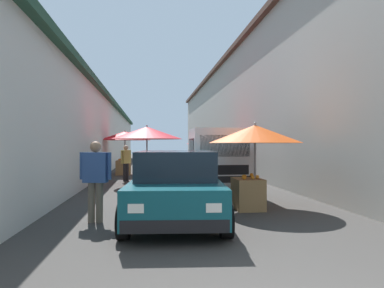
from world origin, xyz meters
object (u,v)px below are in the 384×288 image
fruit_stall_near_left (147,137)px  vendor_in_shade (95,175)px  delivery_truck (215,161)px  fruit_stall_mid_lane (254,143)px  fruit_stall_far_right (211,144)px  hatchback_car (176,185)px  vendor_by_crates (126,161)px  fruit_stall_far_left (125,139)px

fruit_stall_near_left → vendor_in_shade: size_ratio=1.71×
delivery_truck → fruit_stall_mid_lane: bearing=-170.6°
delivery_truck → vendor_in_shade: size_ratio=2.99×
fruit_stall_far_right → vendor_in_shade: fruit_stall_far_right is taller
hatchback_car → vendor_by_crates: bearing=11.0°
fruit_stall_near_left → delivery_truck: size_ratio=0.57×
hatchback_car → fruit_stall_mid_lane: bearing=-58.7°
fruit_stall_near_left → vendor_by_crates: fruit_stall_near_left is taller
fruit_stall_mid_lane → fruit_stall_far_right: size_ratio=0.95×
delivery_truck → fruit_stall_far_left: bearing=24.9°
fruit_stall_far_left → fruit_stall_near_left: (-4.92, -1.23, 0.00)m
hatchback_car → vendor_in_shade: bearing=88.5°
fruit_stall_far_right → vendor_in_shade: bearing=156.8°
fruit_stall_near_left → fruit_stall_far_right: (3.10, -3.16, -0.27)m
fruit_stall_mid_lane → hatchback_car: (-1.26, 2.07, -0.90)m
fruit_stall_far_right → hatchback_car: (-9.72, 2.51, -0.88)m
fruit_stall_far_left → fruit_stall_far_right: 4.76m
vendor_in_shade → fruit_stall_far_left: bearing=1.2°
fruit_stall_far_right → delivery_truck: bearing=171.0°
fruit_stall_mid_lane → vendor_in_shade: fruit_stall_mid_lane is taller
fruit_stall_near_left → delivery_truck: fruit_stall_near_left is taller
hatchback_car → vendor_in_shade: size_ratio=2.44×
vendor_in_shade → vendor_by_crates: bearing=-0.4°
fruit_stall_far_left → delivery_truck: bearing=-155.1°
fruit_stall_far_right → vendor_in_shade: 10.55m
fruit_stall_far_right → vendor_by_crates: (-1.62, 4.09, -0.72)m
fruit_stall_far_right → hatchback_car: fruit_stall_far_right is taller
fruit_stall_near_left → hatchback_car: 6.75m
fruit_stall_near_left → delivery_truck: (-2.59, -2.26, -0.85)m
hatchback_car → fruit_stall_far_left: bearing=9.2°
fruit_stall_far_left → vendor_in_shade: size_ratio=1.68×
fruit_stall_far_left → hatchback_car: size_ratio=0.69×
hatchback_car → vendor_in_shade: vendor_in_shade is taller
fruit_stall_mid_lane → vendor_by_crates: bearing=28.1°
fruit_stall_near_left → hatchback_car: fruit_stall_near_left is taller
fruit_stall_far_left → fruit_stall_near_left: fruit_stall_far_left is taller
fruit_stall_far_left → fruit_stall_far_right: (-1.82, -4.38, -0.27)m
fruit_stall_far_left → fruit_stall_mid_lane: (-10.28, -3.94, -0.25)m
fruit_stall_mid_lane → fruit_stall_far_right: fruit_stall_mid_lane is taller
fruit_stall_near_left → hatchback_car: bearing=-174.4°
fruit_stall_far_right → vendor_by_crates: bearing=111.6°
hatchback_car → vendor_in_shade: (0.04, 1.63, 0.22)m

